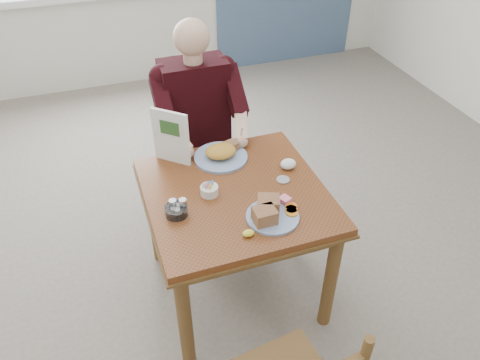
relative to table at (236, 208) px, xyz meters
name	(u,v)px	position (x,y,z in m)	size (l,w,h in m)	color
floor	(236,286)	(0.00, 0.00, -0.64)	(6.00, 6.00, 0.00)	#685E54
lemon_wedge	(248,233)	(-0.05, -0.32, 0.13)	(0.06, 0.04, 0.03)	yellow
napkin	(288,164)	(0.33, 0.10, 0.14)	(0.09, 0.07, 0.05)	white
metal_dish	(283,180)	(0.26, 0.00, 0.12)	(0.07, 0.07, 0.01)	silver
table	(236,208)	(0.00, 0.00, 0.00)	(0.92, 0.92, 0.75)	brown
chair_far	(198,151)	(0.00, 0.80, -0.16)	(0.42, 0.42, 0.95)	brown
diner	(199,115)	(0.00, 0.71, 0.17)	(0.53, 0.56, 1.39)	gray
near_plate	(270,212)	(0.09, -0.24, 0.14)	(0.29, 0.28, 0.08)	white
far_plate	(221,153)	(0.02, 0.30, 0.14)	(0.38, 0.38, 0.08)	white
caddy	(209,190)	(-0.13, 0.02, 0.14)	(0.12, 0.12, 0.07)	white
shakers	(178,206)	(-0.31, -0.06, 0.15)	(0.09, 0.05, 0.08)	white
creamer	(176,211)	(-0.32, -0.08, 0.14)	(0.12, 0.12, 0.05)	white
menu	(171,137)	(-0.24, 0.36, 0.27)	(0.17, 0.15, 0.31)	white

